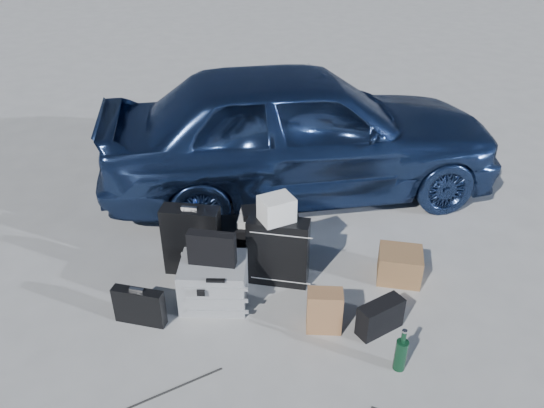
# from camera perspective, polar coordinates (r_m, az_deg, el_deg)

# --- Properties ---
(ground) EXTENTS (60.00, 60.00, 0.00)m
(ground) POSITION_cam_1_polar(r_m,az_deg,el_deg) (4.11, 3.59, -13.53)
(ground) COLOR #B0AFAB
(ground) RESTS_ON ground
(car) EXTENTS (4.16, 1.81, 1.40)m
(car) POSITION_cam_1_polar(r_m,az_deg,el_deg) (5.58, 3.09, 7.96)
(car) COLOR navy
(car) RESTS_ON ground
(pelican_case) EXTENTS (0.59, 0.53, 0.37)m
(pelican_case) POSITION_cam_1_polar(r_m,az_deg,el_deg) (4.27, -6.28, -8.35)
(pelican_case) COLOR gray
(pelican_case) RESTS_ON ground
(laptop_bag) EXTENTS (0.38, 0.22, 0.28)m
(laptop_bag) POSITION_cam_1_polar(r_m,az_deg,el_deg) (4.07, -6.50, -4.80)
(laptop_bag) COLOR black
(laptop_bag) RESTS_ON pelican_case
(briefcase) EXTENTS (0.40, 0.25, 0.31)m
(briefcase) POSITION_cam_1_polar(r_m,az_deg,el_deg) (4.20, -14.08, -10.63)
(briefcase) COLOR black
(briefcase) RESTS_ON ground
(suitcase_left) EXTENTS (0.51, 0.32, 0.63)m
(suitcase_left) POSITION_cam_1_polar(r_m,az_deg,el_deg) (4.53, -8.58, -3.90)
(suitcase_left) COLOR black
(suitcase_left) RESTS_ON ground
(suitcase_right) EXTENTS (0.53, 0.36, 0.60)m
(suitcase_right) POSITION_cam_1_polar(r_m,az_deg,el_deg) (4.37, 0.67, -5.14)
(suitcase_right) COLOR black
(suitcase_right) RESTS_ON ground
(white_carton) EXTENTS (0.30, 0.26, 0.21)m
(white_carton) POSITION_cam_1_polar(r_m,az_deg,el_deg) (4.16, 0.50, -0.54)
(white_carton) COLOR white
(white_carton) RESTS_ON suitcase_right
(duffel_bag) EXTENTS (0.72, 0.38, 0.35)m
(duffel_bag) POSITION_cam_1_polar(r_m,az_deg,el_deg) (4.75, -1.23, -3.72)
(duffel_bag) COLOR black
(duffel_bag) RESTS_ON ground
(flat_box_white) EXTENTS (0.44, 0.38, 0.06)m
(flat_box_white) POSITION_cam_1_polar(r_m,az_deg,el_deg) (4.65, -1.30, -1.55)
(flat_box_white) COLOR white
(flat_box_white) RESTS_ON duffel_bag
(flat_box_black) EXTENTS (0.28, 0.21, 0.06)m
(flat_box_black) POSITION_cam_1_polar(r_m,az_deg,el_deg) (4.62, -1.54, -0.88)
(flat_box_black) COLOR black
(flat_box_black) RESTS_ON flat_box_white
(kraft_bag) EXTENTS (0.29, 0.22, 0.35)m
(kraft_bag) POSITION_cam_1_polar(r_m,az_deg,el_deg) (4.03, 5.65, -11.35)
(kraft_bag) COLOR #976241
(kraft_bag) RESTS_ON ground
(cardboard_box) EXTENTS (0.45, 0.42, 0.27)m
(cardboard_box) POSITION_cam_1_polar(r_m,az_deg,el_deg) (4.63, 13.56, -6.40)
(cardboard_box) COLOR olive
(cardboard_box) RESTS_ON ground
(messenger_bag) EXTENTS (0.39, 0.26, 0.26)m
(messenger_bag) POSITION_cam_1_polar(r_m,az_deg,el_deg) (4.11, 11.56, -11.80)
(messenger_bag) COLOR black
(messenger_bag) RESTS_ON ground
(green_bottle) EXTENTS (0.10, 0.10, 0.34)m
(green_bottle) POSITION_cam_1_polar(r_m,az_deg,el_deg) (3.84, 13.75, -15.04)
(green_bottle) COLOR black
(green_bottle) RESTS_ON ground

